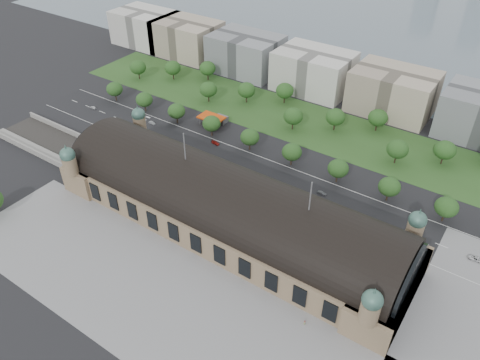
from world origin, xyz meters
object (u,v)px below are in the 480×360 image
Objects in this scene: parked_car_3 at (160,152)px; petrol_station at (217,118)px; traffic_car_5 at (322,193)px; pedestrian_0 at (305,323)px; parked_car_2 at (173,157)px; bus_east at (323,205)px; traffic_car_4 at (301,204)px; traffic_car_3 at (216,143)px; bus_mid at (315,203)px; traffic_car_1 at (152,123)px; traffic_car_2 at (182,154)px; parked_car_1 at (168,155)px; parked_car_5 at (212,176)px; traffic_car_0 at (93,107)px; traffic_car_6 at (475,258)px; bus_west at (274,194)px; parked_car_4 at (179,166)px; parked_car_6 at (227,180)px; parked_car_0 at (125,143)px.

petrol_station is at bearing 151.76° from parked_car_3.
traffic_car_5 is 2.25× the size of pedestrian_0.
parked_car_3 is (-82.10, -16.20, 0.08)m from traffic_car_5.
parked_car_2 is 78.53m from bus_east.
traffic_car_4 is at bearing 161.17° from traffic_car_5.
pedestrian_0 is at bearing -121.08° from traffic_car_3.
petrol_station is 84.53m from bus_mid.
traffic_car_4 is (101.79, -15.42, -0.02)m from traffic_car_1.
traffic_car_3 is at bearing 164.02° from traffic_car_2.
parked_car_1 is at bearing 130.57° from pedestrian_0.
parked_car_1 is 1.08× the size of parked_car_5.
traffic_car_0 is 0.92× the size of parked_car_3.
parked_car_5 is at bearing 75.89° from traffic_car_0.
traffic_car_5 is at bearing 80.61° from parked_car_3.
traffic_car_6 is at bearing 74.46° from parked_car_3.
traffic_car_3 is at bearing 90.94° from traffic_car_0.
bus_west is (54.74, -2.57, 1.07)m from traffic_car_2.
traffic_car_3 is 51.47m from bus_west.
petrol_station is 2.79× the size of traffic_car_2.
bus_west is 7.11× the size of pedestrian_0.
parked_car_5 is at bearing -138.99° from traffic_car_3.
bus_west is at bearing 66.48° from parked_car_4.
traffic_car_4 is at bearing -96.26° from traffic_car_1.
traffic_car_1 is (-29.12, -20.96, -2.29)m from petrol_station.
parked_car_1 is 36.03m from parked_car_6.
parked_car_2 is at bearing 58.40° from parked_car_1.
parked_car_0 is at bearing 131.90° from traffic_car_3.
parked_car_1 reaches higher than parked_car_4.
traffic_car_5 is 0.36× the size of bus_mid.
bus_west is (23.79, 2.00, 1.06)m from parked_car_6.
parked_car_4 is at bearing -106.08° from parked_car_5.
traffic_car_5 is at bearing 85.49° from traffic_car_0.
parked_car_0 is 1.05× the size of parked_car_3.
parked_car_3 is at bearing -84.59° from traffic_car_4.
petrol_station is 3.57× the size of parked_car_4.
bus_east is 60.48m from pedestrian_0.
traffic_car_2 is 137.49m from traffic_car_6.
traffic_car_5 is 0.92× the size of parked_car_3.
traffic_car_0 is 74.06m from parked_car_2.
traffic_car_4 is at bearing 116.72° from bus_mid.
parked_car_5 is (-113.76, -14.15, -0.03)m from traffic_car_6.
traffic_car_1 is 111.06m from bus_east.
parked_car_5 reaches higher than traffic_car_1.
traffic_car_5 is 0.82× the size of parked_car_6.
parked_car_3 is 0.39× the size of bus_mid.
parked_car_2 reaches higher than traffic_car_1.
traffic_car_3 reaches higher than traffic_car_4.
traffic_car_0 is at bearing 81.52° from bus_west.
traffic_car_5 is 0.30× the size of bus_east.
traffic_car_2 is 67.73m from traffic_car_4.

